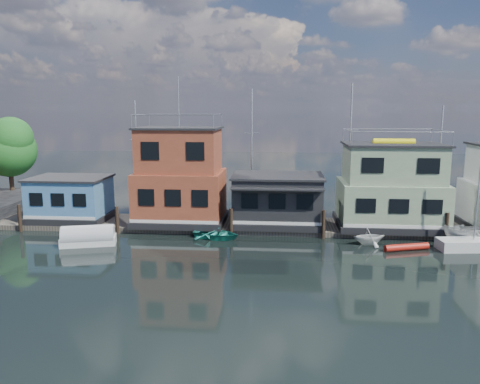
# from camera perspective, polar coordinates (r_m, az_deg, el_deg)

# --- Properties ---
(ground) EXTENTS (160.00, 160.00, 0.00)m
(ground) POSITION_cam_1_polar(r_m,az_deg,el_deg) (27.29, 5.34, -10.82)
(ground) COLOR black
(ground) RESTS_ON ground
(dock) EXTENTS (48.00, 5.00, 0.40)m
(dock) POSITION_cam_1_polar(r_m,az_deg,el_deg) (38.68, 5.28, -4.17)
(dock) COLOR #595147
(dock) RESTS_ON ground
(houseboat_blue) EXTENTS (6.40, 4.90, 3.66)m
(houseboat_blue) POSITION_cam_1_polar(r_m,az_deg,el_deg) (42.15, -19.95, -0.76)
(houseboat_blue) COLOR black
(houseboat_blue) RESTS_ON dock
(houseboat_red) EXTENTS (7.40, 5.90, 11.86)m
(houseboat_red) POSITION_cam_1_polar(r_m,az_deg,el_deg) (38.79, -7.29, 1.72)
(houseboat_red) COLOR black
(houseboat_red) RESTS_ON dock
(houseboat_dark) EXTENTS (7.40, 6.10, 4.06)m
(houseboat_dark) POSITION_cam_1_polar(r_m,az_deg,el_deg) (38.18, 4.58, -0.94)
(houseboat_dark) COLOR black
(houseboat_dark) RESTS_ON dock
(houseboat_green) EXTENTS (8.40, 5.90, 7.03)m
(houseboat_green) POSITION_cam_1_polar(r_m,az_deg,el_deg) (38.99, 17.95, 0.52)
(houseboat_green) COLOR black
(houseboat_green) RESTS_ON dock
(pilings) EXTENTS (42.28, 0.28, 2.20)m
(pilings) POSITION_cam_1_polar(r_m,az_deg,el_deg) (35.75, 4.78, -3.87)
(pilings) COLOR #2D2116
(pilings) RESTS_ON ground
(background_masts) EXTENTS (36.40, 0.16, 12.00)m
(background_masts) POSITION_cam_1_polar(r_m,az_deg,el_deg) (43.97, 11.60, 4.49)
(background_masts) COLOR silver
(background_masts) RESTS_ON ground
(dinghy_white) EXTENTS (2.86, 2.64, 1.26)m
(dinghy_white) POSITION_cam_1_polar(r_m,az_deg,el_deg) (35.23, 15.46, -5.21)
(dinghy_white) COLOR silver
(dinghy_white) RESTS_ON ground
(tarp_runabout) EXTENTS (4.09, 2.48, 1.55)m
(tarp_runabout) POSITION_cam_1_polar(r_m,az_deg,el_deg) (35.61, -18.00, -5.27)
(tarp_runabout) COLOR silver
(tarp_runabout) RESTS_ON ground
(red_kayak) EXTENTS (3.28, 1.44, 0.48)m
(red_kayak) POSITION_cam_1_polar(r_m,az_deg,el_deg) (34.70, 19.65, -6.35)
(red_kayak) COLOR #AF1D12
(red_kayak) RESTS_ON ground
(day_sailer) EXTENTS (5.01, 2.17, 7.66)m
(day_sailer) POSITION_cam_1_polar(r_m,az_deg,el_deg) (36.60, 26.58, -5.67)
(day_sailer) COLOR silver
(day_sailer) RESTS_ON ground
(dinghy_teal) EXTENTS (4.19, 3.48, 0.75)m
(dinghy_teal) POSITION_cam_1_polar(r_m,az_deg,el_deg) (35.62, -2.91, -5.11)
(dinghy_teal) COLOR teal
(dinghy_teal) RESTS_ON ground
(motorboat) EXTENTS (4.09, 1.87, 1.53)m
(motorboat) POSITION_cam_1_polar(r_m,az_deg,el_deg) (38.01, 26.41, -4.59)
(motorboat) COLOR beige
(motorboat) RESTS_ON ground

